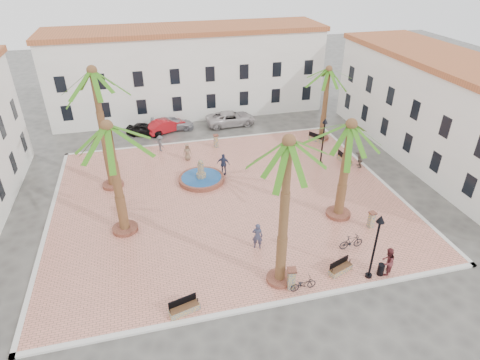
{
  "coord_description": "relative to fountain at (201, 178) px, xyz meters",
  "views": [
    {
      "loc": [
        -5.45,
        -25.53,
        17.03
      ],
      "look_at": [
        1.0,
        0.0,
        1.6
      ],
      "focal_mm": 30.0,
      "sensor_mm": 36.0,
      "label": 1
    }
  ],
  "objects": [
    {
      "name": "bicycle_b",
      "position": [
        7.92,
        -10.83,
        0.23
      ],
      "size": [
        1.66,
        0.52,
        0.99
      ],
      "primitive_type": "imported",
      "rotation": [
        0.0,
        0.0,
        1.6
      ],
      "color": "black",
      "rests_on": "plaza"
    },
    {
      "name": "bollard_se",
      "position": [
        2.95,
        -13.18,
        0.46
      ],
      "size": [
        0.57,
        0.57,
        1.39
      ],
      "rotation": [
        0.0,
        0.0,
        -0.16
      ],
      "color": "gray",
      "rests_on": "plaza"
    },
    {
      "name": "bicycle_a",
      "position": [
        3.58,
        -13.46,
        0.14
      ],
      "size": [
        1.59,
        0.63,
        0.82
      ],
      "primitive_type": "imported",
      "rotation": [
        0.0,
        0.0,
        1.63
      ],
      "color": "black",
      "rests_on": "plaza"
    },
    {
      "name": "kerb_s",
      "position": [
        1.53,
        -14.06,
        -0.33
      ],
      "size": [
        26.3,
        0.3,
        0.16
      ],
      "primitive_type": "cube",
      "color": "silver",
      "rests_on": "ground"
    },
    {
      "name": "pedestrian_fountain_b",
      "position": [
        2.02,
        0.73,
        0.68
      ],
      "size": [
        1.19,
        0.9,
        1.88
      ],
      "primitive_type": "imported",
      "rotation": [
        0.0,
        0.0,
        -0.45
      ],
      "color": "#2D3552",
      "rests_on": "plaza"
    },
    {
      "name": "bollard_n",
      "position": [
        2.44,
        6.03,
        0.4
      ],
      "size": [
        0.49,
        0.49,
        1.29
      ],
      "rotation": [
        0.0,
        0.0,
        0.07
      ],
      "color": "gray",
      "rests_on": "plaza"
    },
    {
      "name": "palm_ne",
      "position": [
        13.16,
        5.41,
        5.97
      ],
      "size": [
        4.77,
        4.77,
        7.36
      ],
      "color": "brown",
      "rests_on": "plaza"
    },
    {
      "name": "litter_bin",
      "position": [
        8.48,
        -13.46,
        0.12
      ],
      "size": [
        0.39,
        0.39,
        0.76
      ],
      "primitive_type": "cylinder",
      "color": "black",
      "rests_on": "plaza"
    },
    {
      "name": "cyclist_b",
      "position": [
        8.81,
        -13.46,
        0.66
      ],
      "size": [
        1.14,
        1.1,
        1.85
      ],
      "primitive_type": "imported",
      "rotation": [
        0.0,
        0.0,
        3.8
      ],
      "color": "maroon",
      "rests_on": "plaza"
    },
    {
      "name": "plaza",
      "position": [
        1.53,
        -3.06,
        -0.34
      ],
      "size": [
        26.0,
        22.0,
        0.15
      ],
      "primitive_type": "cube",
      "color": "#E48A73",
      "rests_on": "ground"
    },
    {
      "name": "cyclist_a",
      "position": [
        2.1,
        -9.3,
        0.67
      ],
      "size": [
        0.8,
        0.66,
        1.87
      ],
      "primitive_type": "imported",
      "rotation": [
        0.0,
        0.0,
        2.77
      ],
      "color": "#353953",
      "rests_on": "plaza"
    },
    {
      "name": "pedestrian_north",
      "position": [
        -2.8,
        6.53,
        0.51
      ],
      "size": [
        0.91,
        1.15,
        1.55
      ],
      "primitive_type": "imported",
      "rotation": [
        0.0,
        0.0,
        1.96
      ],
      "color": "#515256",
      "rests_on": "plaza"
    },
    {
      "name": "bollard_e",
      "position": [
        10.31,
        -9.15,
        0.38
      ],
      "size": [
        0.49,
        0.49,
        1.24
      ],
      "rotation": [
        0.0,
        0.0,
        0.12
      ],
      "color": "gray",
      "rests_on": "plaza"
    },
    {
      "name": "car_silver",
      "position": [
        -1.16,
        11.76,
        0.23
      ],
      "size": [
        4.59,
        2.19,
        1.29
      ],
      "primitive_type": "imported",
      "rotation": [
        0.0,
        0.0,
        1.48
      ],
      "color": "#A5A5AD",
      "rests_on": "ground"
    },
    {
      "name": "car_white",
      "position": [
        5.18,
        11.5,
        0.33
      ],
      "size": [
        5.5,
        2.76,
        1.49
      ],
      "primitive_type": "imported",
      "rotation": [
        0.0,
        0.0,
        1.62
      ],
      "color": "#BFB6B6",
      "rests_on": "ground"
    },
    {
      "name": "lamppost_s",
      "position": [
        7.73,
        -13.46,
        2.72
      ],
      "size": [
        0.48,
        0.48,
        4.41
      ],
      "color": "black",
      "rests_on": "plaza"
    },
    {
      "name": "building_north",
      "position": [
        1.53,
        16.94,
        4.35
      ],
      "size": [
        30.4,
        7.4,
        9.5
      ],
      "color": "white",
      "rests_on": "ground"
    },
    {
      "name": "ground",
      "position": [
        1.53,
        -3.06,
        -0.41
      ],
      "size": [
        120.0,
        120.0,
        0.0
      ],
      "primitive_type": "plane",
      "color": "#56544F",
      "rests_on": "ground"
    },
    {
      "name": "car_black",
      "position": [
        -4.07,
        10.98,
        0.22
      ],
      "size": [
        4.03,
        2.72,
        1.27
      ],
      "primitive_type": "imported",
      "rotation": [
        0.0,
        0.0,
        1.21
      ],
      "color": "black",
      "rests_on": "ground"
    },
    {
      "name": "fountain",
      "position": [
        0.0,
        0.0,
        0.0
      ],
      "size": [
        3.77,
        3.77,
        1.95
      ],
      "color": "brown",
      "rests_on": "plaza"
    },
    {
      "name": "bench_ne",
      "position": [
        12.41,
        5.01,
        -0.02
      ],
      "size": [
        1.28,
        1.66,
        0.86
      ],
      "rotation": [
        0.0,
        0.0,
        2.12
      ],
      "color": "gray",
      "rests_on": "plaza"
    },
    {
      "name": "kerb_w",
      "position": [
        -11.47,
        -3.06,
        -0.33
      ],
      "size": [
        0.3,
        22.3,
        0.16
      ],
      "primitive_type": "cube",
      "color": "silver",
      "rests_on": "ground"
    },
    {
      "name": "lamppost_e",
      "position": [
        10.79,
        0.32,
        2.68
      ],
      "size": [
        0.47,
        0.47,
        4.35
      ],
      "color": "black",
      "rests_on": "plaza"
    },
    {
      "name": "kerb_e",
      "position": [
        14.53,
        -3.06,
        -0.33
      ],
      "size": [
        0.3,
        22.3,
        0.16
      ],
      "primitive_type": "cube",
      "color": "silver",
      "rests_on": "ground"
    },
    {
      "name": "bench_se",
      "position": [
        6.28,
        -12.69,
        -0.03
      ],
      "size": [
        1.66,
        1.0,
        0.84
      ],
      "rotation": [
        0.0,
        0.0,
        0.35
      ],
      "color": "gray",
      "rests_on": "plaza"
    },
    {
      "name": "kerb_n",
      "position": [
        1.53,
        7.94,
        -0.33
      ],
      "size": [
        26.3,
        0.3,
        0.16
      ],
      "primitive_type": "cube",
      "color": "silver",
      "rests_on": "ground"
    },
    {
      "name": "palm_e",
      "position": [
        8.81,
        -7.25,
        5.89
      ],
      "size": [
        5.72,
        5.72,
        7.45
      ],
      "color": "brown",
      "rests_on": "plaza"
    },
    {
      "name": "car_red",
      "position": [
        -1.83,
        11.28,
        0.3
      ],
      "size": [
        4.56,
        3.16,
        1.43
      ],
      "primitive_type": "imported",
      "rotation": [
        0.0,
        0.0,
        2.0
      ],
      "color": "#A71118",
      "rests_on": "ground"
    },
    {
      "name": "building_east",
      "position": [
        21.52,
        -1.06,
        4.1
      ],
      "size": [
        7.4,
        26.4,
        9.0
      ],
      "rotation": [
        0.0,
        0.0,
        1.57
      ],
      "color": "white",
      "rests_on": "ground"
    },
    {
      "name": "bench_e",
      "position": [
        13.04,
        0.18,
        -0.0
      ],
      "size": [
        0.69,
        1.79,
        0.92
      ],
      "rotation": [
        0.0,
        0.0,
        1.66
      ],
      "color": "gray",
      "rests_on": "plaza"
    },
    {
      "name": "palm_s",
      "position": [
        2.55,
        -12.44,
        7.74
      ],
      "size": [
        5.07,
        5.07,
        9.27
      ],
      "color": "brown",
      "rests_on": "plaza"
    },
    {
      "name": "pedestrian_fountain_a",
      "position": [
        -0.58,
        4.09,
        0.5
      ],
      "size": [
        0.79,
        0.56,
        1.53
      ],
      "primitive_type": "imported",
      "rotation": [
        0.0,
        0.0,
        0.1
      ],
      "color": "#7F654D",
      "rests_on": "plaza"
    },
    {
      "name": "palm_sw",
      "position": [
        -6.17,
        -5.33,
        6.51
      ],
      "size": [
        5.62,
        5.62,
        8.08
      ],
      "color": "brown",
      "rests_on": "plaza"
    },
    {
      "name": "pedestrian_east",
      "position": [
        13.93,
        -0.92,
        0.62
      ],
      "size": [
        1.0,
        1.72,
        1.76
      ],
      "primitive_type": "imported",
      "rotation": [
        0.0,
        0.0,
        -1.88
      ],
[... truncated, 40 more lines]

